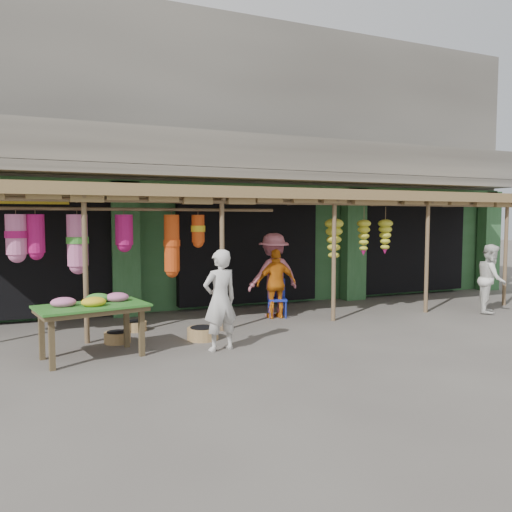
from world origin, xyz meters
name	(u,v)px	position (x,y,z in m)	size (l,w,h in m)	color
ground	(287,323)	(0.00, 0.00, 0.00)	(80.00, 80.00, 0.00)	#514C47
building	(214,178)	(0.00, 4.87, 3.37)	(16.40, 6.80, 7.00)	gray
awning	(264,201)	(-0.18, 0.80, 2.57)	(14.00, 2.70, 2.79)	brown
flower_table	(92,308)	(-3.98, -1.18, 0.79)	(1.79, 1.27, 0.98)	brown
blue_chair	(277,296)	(0.08, 0.69, 0.46)	(0.50, 0.51, 0.83)	navy
basket_left	(117,337)	(-3.51, -0.38, 0.10)	(0.46, 0.46, 0.19)	brown
basket_mid	(203,333)	(-2.06, -0.73, 0.11)	(0.56, 0.56, 0.22)	olive
basket_right	(136,326)	(-3.05, 0.44, 0.09)	(0.41, 0.41, 0.19)	#996F47
person_front	(220,300)	(-2.00, -1.55, 0.84)	(0.61, 0.40, 1.67)	silver
person_right	(491,279)	(4.85, -0.82, 0.80)	(0.77, 0.60, 1.59)	silver
person_vendor	(276,283)	(0.00, 0.53, 0.77)	(0.90, 0.37, 1.53)	orange
person_shopper	(274,275)	(0.02, 0.72, 0.93)	(1.20, 0.69, 1.86)	#C26676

